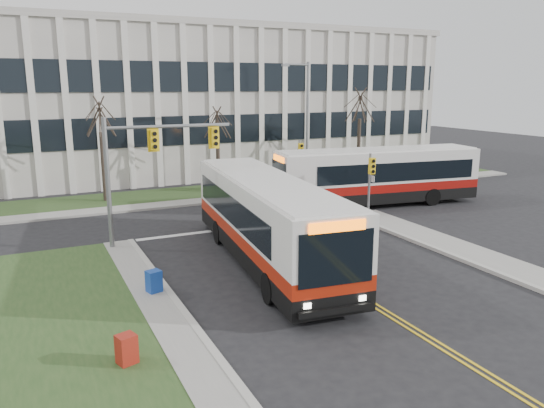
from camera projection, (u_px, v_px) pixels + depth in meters
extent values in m
plane|color=black|center=(323.00, 274.00, 21.82)|extent=(120.00, 120.00, 0.00)
cube|color=#28451D|center=(81.00, 395.00, 13.22)|extent=(5.00, 26.00, 0.12)
cube|color=#9E9B93|center=(197.00, 368.00, 14.47)|extent=(1.20, 26.00, 0.14)
cube|color=#9E9B93|center=(273.00, 194.00, 37.29)|extent=(44.00, 1.60, 0.14)
cube|color=#28451D|center=(257.00, 188.00, 39.76)|extent=(44.00, 5.00, 0.12)
cube|color=beige|center=(205.00, 102.00, 49.02)|extent=(40.00, 16.00, 12.00)
cylinder|color=slate|center=(108.00, 185.00, 24.42)|extent=(0.22, 0.22, 6.20)
cylinder|color=slate|center=(170.00, 126.00, 25.10)|extent=(6.00, 0.16, 0.16)
cube|color=yellow|center=(154.00, 140.00, 24.77)|extent=(0.34, 0.24, 0.92)
cube|color=yellow|center=(215.00, 137.00, 26.03)|extent=(0.34, 0.24, 0.92)
cylinder|color=slate|center=(369.00, 186.00, 30.58)|extent=(0.14, 0.14, 3.80)
cube|color=yellow|center=(372.00, 166.00, 30.14)|extent=(0.34, 0.24, 0.92)
cylinder|color=slate|center=(299.00, 166.00, 38.07)|extent=(0.14, 0.14, 3.80)
cube|color=yellow|center=(301.00, 150.00, 37.63)|extent=(0.34, 0.24, 0.92)
cylinder|color=slate|center=(307.00, 127.00, 38.51)|extent=(0.20, 0.20, 9.20)
cylinder|color=slate|center=(297.00, 64.00, 37.16)|extent=(1.80, 0.14, 0.14)
cube|color=slate|center=(286.00, 65.00, 36.80)|extent=(0.50, 0.25, 0.18)
cylinder|color=slate|center=(221.00, 186.00, 37.92)|extent=(0.08, 0.08, 1.00)
cylinder|color=slate|center=(236.00, 185.00, 38.42)|extent=(0.08, 0.08, 1.00)
cube|color=white|center=(228.00, 176.00, 38.02)|extent=(1.50, 0.12, 1.60)
cylinder|color=#42352B|center=(104.00, 168.00, 34.65)|extent=(0.28, 0.28, 4.62)
cylinder|color=#42352B|center=(218.00, 164.00, 38.24)|extent=(0.28, 0.28, 4.09)
cylinder|color=#42352B|center=(358.00, 149.00, 42.99)|extent=(0.28, 0.28, 4.95)
cube|color=#163D9A|center=(154.00, 283.00, 19.56)|extent=(0.60, 0.57, 0.95)
cube|color=maroon|center=(127.00, 351.00, 14.57)|extent=(0.61, 0.58, 0.95)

